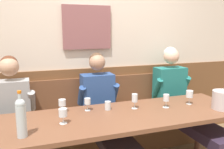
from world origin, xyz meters
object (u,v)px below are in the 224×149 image
wall_bench (100,130)px  ice_bucket (224,100)px  wine_glass_mid_right (62,103)px  person_left_seat (106,115)px  wine_glass_near_bucket (190,95)px  water_tumbler_left (108,105)px  wine_glass_by_bottle (166,99)px  wine_glass_left_end (87,102)px  person_right_seat (184,103)px  wine_bottle_amber_mid (21,117)px  person_center_left_seat (11,126)px  wine_glass_center_rear (135,99)px  wine_glass_center_front (63,113)px  dining_table (120,122)px

wall_bench → ice_bucket: bearing=-39.6°
wall_bench → wine_glass_mid_right: wall_bench is taller
person_left_seat → ice_bucket: (1.11, -0.53, 0.21)m
wine_glass_near_bucket → ice_bucket: bearing=-47.3°
water_tumbler_left → wine_glass_mid_right: bearing=171.2°
wine_glass_by_bottle → wine_glass_left_end: wine_glass_by_bottle is taller
person_left_seat → wine_glass_near_bucket: (0.88, -0.28, 0.22)m
person_right_seat → wine_bottle_amber_mid: (-1.87, -0.56, 0.25)m
person_right_seat → person_center_left_seat: bearing=-179.5°
wine_glass_near_bucket → water_tumbler_left: (-0.91, 0.12, -0.07)m
person_center_left_seat → person_left_seat: 0.97m
wine_glass_center_rear → water_tumbler_left: 0.29m
person_left_seat → wine_glass_mid_right: bearing=-169.6°
person_center_left_seat → wine_glass_near_bucket: person_center_left_seat is taller
person_left_seat → wine_glass_center_front: 0.67m
wine_glass_center_rear → water_tumbler_left: size_ratio=1.78×
person_left_seat → wine_glass_center_front: size_ratio=9.33×
ice_bucket → wine_glass_mid_right: 1.65m
dining_table → wine_glass_mid_right: (-0.52, 0.25, 0.17)m
person_right_seat → ice_bucket: person_right_seat is taller
wine_glass_mid_right → person_left_seat: bearing=10.4°
wall_bench → ice_bucket: size_ratio=12.60×
wall_bench → ice_bucket: 1.50m
wine_glass_left_end → wine_glass_near_bucket: wine_glass_near_bucket is taller
person_left_seat → water_tumbler_left: (-0.03, -0.16, 0.16)m
wine_glass_center_front → wine_glass_by_bottle: size_ratio=0.95×
ice_bucket → wine_glass_by_bottle: bearing=156.4°
water_tumbler_left → person_left_seat: bearing=79.0°
wall_bench → person_center_left_seat: (-1.00, -0.36, 0.34)m
wine_glass_by_bottle → person_right_seat: bearing=34.4°
dining_table → wine_glass_left_end: 0.38m
wine_bottle_amber_mid → dining_table: bearing=12.9°
wine_bottle_amber_mid → wine_glass_center_front: wine_bottle_amber_mid is taller
dining_table → water_tumbler_left: size_ratio=29.24×
person_left_seat → wine_glass_by_bottle: (0.57, -0.30, 0.21)m
wall_bench → wine_glass_by_bottle: wall_bench is taller
wine_glass_center_front → wine_glass_by_bottle: 1.09m
person_center_left_seat → person_right_seat: size_ratio=0.97×
wine_glass_by_bottle → water_tumbler_left: size_ratio=1.63×
wine_glass_near_bucket → wine_glass_mid_right: size_ratio=1.15×
wall_bench → water_tumbler_left: bearing=-97.1°
person_center_left_seat → wine_glass_mid_right: bearing=-9.9°
wine_glass_center_front → wine_glass_center_rear: bearing=12.1°
wall_bench → wine_glass_center_rear: wall_bench is taller
person_right_seat → wine_glass_center_front: bearing=-165.6°
wine_glass_by_bottle → ice_bucket: bearing=-23.6°
wine_glass_by_bottle → water_tumbler_left: 0.62m
wine_glass_center_rear → wine_glass_near_bucket: (0.63, -0.06, 0.00)m
dining_table → wine_glass_by_bottle: 0.57m
wine_bottle_amber_mid → wine_glass_near_bucket: bearing=8.6°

